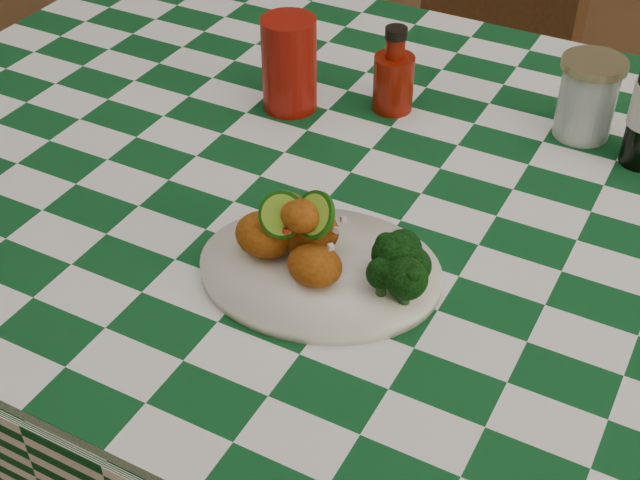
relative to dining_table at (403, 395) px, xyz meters
The scene contains 8 objects.
dining_table is the anchor object (origin of this frame).
plate 0.45m from the dining_table, 100.65° to the right, with size 0.28×0.22×0.02m, color white, non-canonical shape.
fried_chicken_pile 0.50m from the dining_table, 105.64° to the right, with size 0.13×0.10×0.08m, color #A75210, non-canonical shape.
broccoli_side 0.48m from the dining_table, 72.88° to the right, with size 0.08×0.08×0.06m, color black, non-canonical shape.
red_tumbler 0.54m from the dining_table, 156.67° to the left, with size 0.08×0.08×0.14m, color maroon.
ketchup_bottle 0.51m from the dining_table, 124.62° to the left, with size 0.06×0.06×0.13m, color #711205, non-canonical shape.
mason_jar 0.53m from the dining_table, 59.33° to the left, with size 0.09×0.09×0.12m, color #B2BCBA, non-canonical shape.
wooden_chair_left 0.81m from the dining_table, 109.72° to the left, with size 0.43×0.45×0.93m, color #472814, non-canonical shape.
Camera 1 is at (0.32, -0.89, 1.47)m, focal length 50.00 mm.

